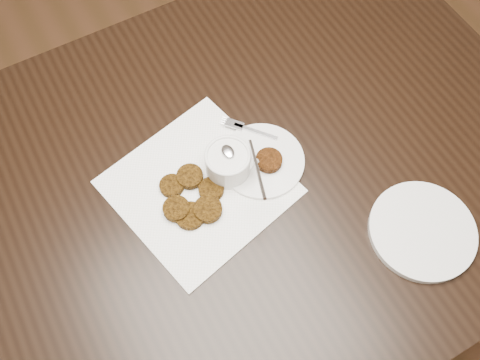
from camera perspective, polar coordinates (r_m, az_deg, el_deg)
name	(u,v)px	position (r m, az deg, el deg)	size (l,w,h in m)	color
floor	(243,304)	(1.73, 0.34, -13.50)	(4.00, 4.00, 0.00)	#51301B
table	(208,254)	(1.38, -3.60, -8.19)	(1.53, 0.99, 0.75)	black
napkin	(199,187)	(1.04, -4.56, -0.73)	(0.31, 0.31, 0.00)	white
sauce_ramekin	(228,155)	(0.99, -1.37, 2.82)	(0.12, 0.12, 0.13)	silver
patty_cluster	(188,200)	(1.01, -5.80, -2.18)	(0.19, 0.19, 0.02)	brown
plate_with_patty	(262,159)	(1.05, 2.42, 2.29)	(0.17, 0.17, 0.03)	silver
plate_empty	(422,231)	(1.05, 19.45, -5.28)	(0.20, 0.20, 0.01)	silver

